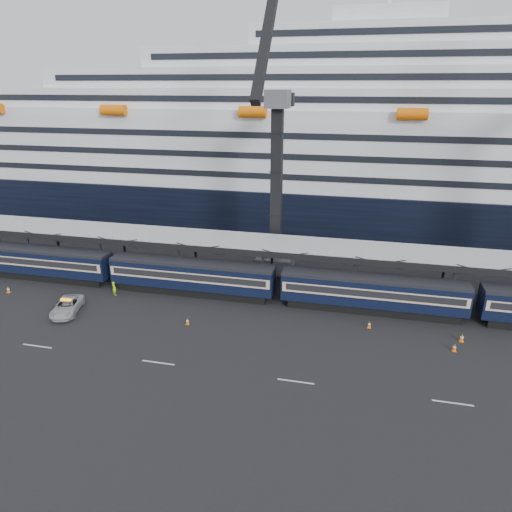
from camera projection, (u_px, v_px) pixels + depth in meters
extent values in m
plane|color=black|center=(470.00, 376.00, 37.75)|extent=(260.00, 260.00, 0.00)
cube|color=beige|center=(37.00, 346.00, 41.98)|extent=(3.00, 0.15, 0.02)
cube|color=beige|center=(158.00, 363.00, 39.49)|extent=(3.00, 0.15, 0.02)
cube|color=beige|center=(296.00, 381.00, 37.00)|extent=(3.00, 0.15, 0.02)
cube|color=beige|center=(453.00, 403.00, 34.51)|extent=(3.00, 0.15, 0.02)
cube|color=black|center=(41.00, 274.00, 56.66)|extent=(17.48, 2.40, 0.90)
cube|color=black|center=(38.00, 261.00, 56.02)|extent=(19.00, 2.80, 2.70)
cube|color=beige|center=(38.00, 258.00, 55.92)|extent=(18.62, 2.92, 1.05)
cube|color=black|center=(38.00, 258.00, 55.90)|extent=(17.86, 2.98, 0.70)
cube|color=black|center=(36.00, 249.00, 55.49)|extent=(19.00, 2.50, 0.35)
cube|color=black|center=(193.00, 289.00, 52.51)|extent=(17.48, 2.40, 0.90)
cube|color=black|center=(192.00, 275.00, 51.87)|extent=(19.00, 2.80, 2.70)
cube|color=beige|center=(192.00, 272.00, 51.77)|extent=(18.62, 2.92, 1.05)
cube|color=black|center=(192.00, 272.00, 51.75)|extent=(17.86, 2.98, 0.70)
cube|color=black|center=(191.00, 263.00, 51.34)|extent=(19.00, 2.50, 0.35)
cube|color=black|center=(371.00, 307.00, 48.36)|extent=(17.48, 2.40, 0.90)
cube|color=black|center=(372.00, 292.00, 47.72)|extent=(19.00, 2.80, 2.70)
cube|color=beige|center=(373.00, 289.00, 47.62)|extent=(18.62, 2.92, 1.05)
cube|color=black|center=(373.00, 289.00, 47.60)|extent=(17.86, 2.98, 0.70)
cube|color=black|center=(374.00, 278.00, 47.19)|extent=(19.00, 2.50, 0.35)
cube|color=#93959A|center=(452.00, 256.00, 48.59)|extent=(130.00, 6.00, 0.25)
cube|color=black|center=(456.00, 269.00, 45.96)|extent=(130.00, 0.25, 0.70)
cube|color=black|center=(447.00, 250.00, 51.43)|extent=(130.00, 0.25, 0.70)
cube|color=black|center=(30.00, 253.00, 57.37)|extent=(0.25, 0.25, 5.40)
cube|color=black|center=(57.00, 239.00, 62.48)|extent=(0.25, 0.25, 5.40)
cube|color=black|center=(102.00, 259.00, 55.30)|extent=(0.25, 0.25, 5.40)
cube|color=black|center=(124.00, 244.00, 60.40)|extent=(0.25, 0.25, 5.40)
cube|color=black|center=(179.00, 266.00, 53.22)|extent=(0.25, 0.25, 5.40)
cube|color=black|center=(196.00, 250.00, 58.33)|extent=(0.25, 0.25, 5.40)
cube|color=black|center=(263.00, 273.00, 51.15)|extent=(0.25, 0.25, 5.40)
cube|color=black|center=(272.00, 256.00, 56.25)|extent=(0.25, 0.25, 5.40)
cube|color=black|center=(353.00, 281.00, 49.07)|extent=(0.25, 0.25, 5.40)
cube|color=black|center=(355.00, 263.00, 54.18)|extent=(0.25, 0.25, 5.40)
cube|color=black|center=(452.00, 290.00, 47.00)|extent=(0.25, 0.25, 5.40)
cube|color=black|center=(444.00, 270.00, 52.10)|extent=(0.25, 0.25, 5.40)
cube|color=black|center=(418.00, 202.00, 78.43)|extent=(200.00, 28.00, 7.00)
cube|color=silver|center=(426.00, 146.00, 75.06)|extent=(190.00, 26.88, 12.00)
cube|color=silver|center=(432.00, 98.00, 72.40)|extent=(160.00, 24.64, 3.00)
cube|color=black|center=(444.00, 101.00, 61.12)|extent=(153.60, 0.12, 0.90)
cube|color=silver|center=(435.00, 78.00, 71.33)|extent=(124.00, 21.84, 3.00)
cube|color=black|center=(446.00, 77.00, 61.33)|extent=(119.04, 0.12, 0.90)
cube|color=silver|center=(437.00, 57.00, 70.27)|extent=(90.00, 19.04, 3.00)
cube|color=black|center=(447.00, 53.00, 61.55)|extent=(86.40, 0.12, 0.90)
cube|color=silver|center=(440.00, 35.00, 69.20)|extent=(56.00, 16.24, 3.00)
cube|color=black|center=(449.00, 29.00, 61.76)|extent=(53.76, 0.12, 0.90)
cube|color=silver|center=(387.00, 18.00, 69.98)|extent=(16.00, 12.00, 2.50)
cylinder|color=orange|center=(114.00, 110.00, 70.16)|extent=(4.00, 1.60, 1.60)
cylinder|color=orange|center=(253.00, 112.00, 65.60)|extent=(4.00, 1.60, 1.60)
cylinder|color=orange|center=(412.00, 114.00, 61.03)|extent=(4.00, 1.60, 1.60)
cube|color=#47494E|center=(275.00, 262.00, 58.86)|extent=(4.50, 4.50, 2.00)
cube|color=black|center=(276.00, 186.00, 55.31)|extent=(1.30, 1.30, 18.00)
cube|color=#47494E|center=(278.00, 99.00, 51.76)|extent=(2.60, 3.20, 2.00)
cube|color=black|center=(268.00, 26.00, 44.04)|extent=(0.90, 12.26, 14.37)
cube|color=black|center=(282.00, 98.00, 54.06)|extent=(0.90, 5.04, 0.90)
cube|color=black|center=(285.00, 99.00, 56.43)|extent=(2.20, 1.60, 1.60)
imported|color=#A0A2A7|center=(67.00, 306.00, 47.90)|extent=(3.69, 5.60, 1.43)
imported|color=#BCFF0D|center=(114.00, 288.00, 51.87)|extent=(0.71, 0.65, 1.64)
cube|color=orange|center=(9.00, 292.00, 52.75)|extent=(0.40, 0.40, 0.04)
cone|color=orange|center=(8.00, 289.00, 52.61)|extent=(0.33, 0.33, 0.75)
cylinder|color=white|center=(8.00, 289.00, 52.61)|extent=(0.28, 0.28, 0.13)
cube|color=orange|center=(188.00, 324.00, 45.81)|extent=(0.35, 0.35, 0.04)
cone|color=orange|center=(187.00, 321.00, 45.68)|extent=(0.30, 0.30, 0.67)
cylinder|color=white|center=(187.00, 321.00, 45.68)|extent=(0.25, 0.25, 0.11)
cube|color=orange|center=(369.00, 327.00, 45.16)|extent=(0.37, 0.37, 0.04)
cone|color=orange|center=(369.00, 324.00, 45.03)|extent=(0.31, 0.31, 0.69)
cylinder|color=white|center=(369.00, 324.00, 45.03)|extent=(0.26, 0.26, 0.12)
cube|color=orange|center=(454.00, 351.00, 41.21)|extent=(0.38, 0.38, 0.04)
cone|color=orange|center=(455.00, 347.00, 41.07)|extent=(0.32, 0.32, 0.73)
cylinder|color=white|center=(455.00, 347.00, 41.07)|extent=(0.27, 0.27, 0.12)
cube|color=orange|center=(461.00, 341.00, 42.77)|extent=(0.40, 0.40, 0.04)
cone|color=orange|center=(462.00, 337.00, 42.63)|extent=(0.34, 0.34, 0.76)
cylinder|color=white|center=(462.00, 337.00, 42.63)|extent=(0.29, 0.29, 0.13)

